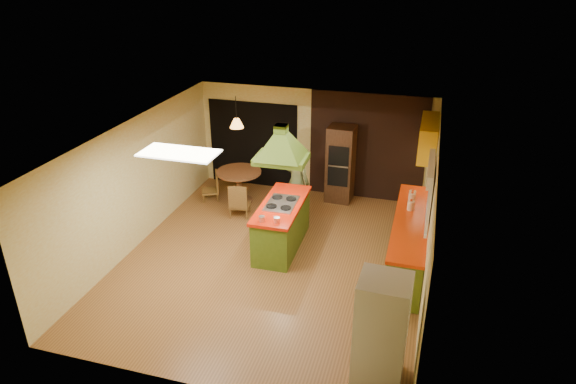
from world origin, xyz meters
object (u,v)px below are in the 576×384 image
(wall_oven, at_px, (341,164))
(kitchen_island, at_px, (282,225))
(man, at_px, (297,181))
(dining_table, at_px, (239,180))
(refrigerator, at_px, (381,331))
(canister_large, at_px, (412,198))

(wall_oven, bearing_deg, kitchen_island, -103.38)
(man, xyz_separation_m, dining_table, (-1.46, 0.37, -0.31))
(refrigerator, bearing_deg, kitchen_island, 129.19)
(wall_oven, relative_size, dining_table, 1.75)
(dining_table, bearing_deg, refrigerator, -50.90)
(wall_oven, bearing_deg, man, -120.83)
(refrigerator, bearing_deg, man, 120.40)
(kitchen_island, bearing_deg, canister_large, 16.88)
(man, bearing_deg, kitchen_island, 111.60)
(man, height_order, canister_large, man)
(dining_table, bearing_deg, man, -14.26)
(wall_oven, bearing_deg, canister_large, -41.66)
(dining_table, bearing_deg, canister_large, -12.96)
(refrigerator, bearing_deg, wall_oven, 108.17)
(kitchen_island, height_order, dining_table, kitchen_island)
(kitchen_island, xyz_separation_m, wall_oven, (0.69, 2.41, 0.42))
(refrigerator, height_order, dining_table, refrigerator)
(kitchen_island, relative_size, dining_table, 1.85)
(man, relative_size, refrigerator, 1.05)
(man, height_order, dining_table, man)
(man, distance_m, wall_oven, 1.35)
(man, xyz_separation_m, wall_oven, (0.74, 1.12, 0.05))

